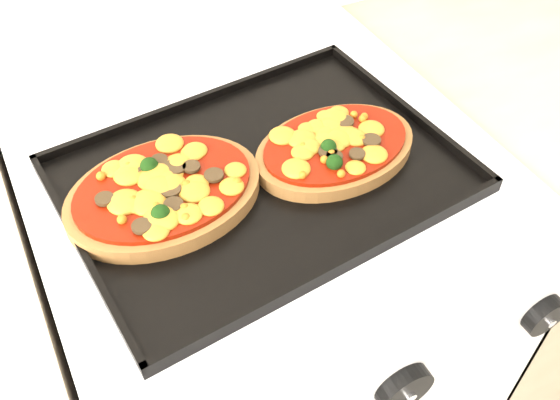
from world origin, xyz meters
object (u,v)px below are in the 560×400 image
stove (267,341)px  pizza_left (164,191)px  pizza_right (335,147)px  baking_tray (262,173)px

stove → pizza_left: size_ratio=3.84×
stove → pizza_right: bearing=-31.7°
pizza_right → baking_tray: bearing=172.5°
baking_tray → pizza_right: (0.10, -0.01, 0.01)m
stove → pizza_right: pizza_right is taller
baking_tray → pizza_left: pizza_left is taller
pizza_left → pizza_right: bearing=-6.5°
baking_tray → pizza_right: pizza_right is taller
pizza_left → pizza_right: (0.22, -0.02, -0.00)m
baking_tray → pizza_left: (-0.12, 0.01, 0.02)m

